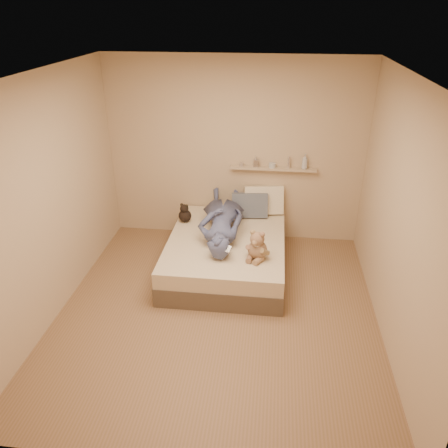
# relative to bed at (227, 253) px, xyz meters

# --- Properties ---
(room) EXTENTS (3.80, 3.80, 3.80)m
(room) POSITION_rel_bed_xyz_m (0.00, -0.93, 1.08)
(room) COLOR #876146
(room) RESTS_ON ground
(bed) EXTENTS (1.50, 1.90, 0.45)m
(bed) POSITION_rel_bed_xyz_m (0.00, 0.00, 0.00)
(bed) COLOR brown
(bed) RESTS_ON floor
(game_console) EXTENTS (0.21, 0.14, 0.07)m
(game_console) POSITION_rel_bed_xyz_m (0.02, -0.53, 0.39)
(game_console) COLOR silver
(game_console) RESTS_ON bed
(teddy_bear) EXTENTS (0.30, 0.31, 0.38)m
(teddy_bear) POSITION_rel_bed_xyz_m (0.41, -0.45, 0.38)
(teddy_bear) COLOR #8C6B4C
(teddy_bear) RESTS_ON bed
(dark_plush) EXTENTS (0.18, 0.18, 0.27)m
(dark_plush) POSITION_rel_bed_xyz_m (-0.63, 0.41, 0.34)
(dark_plush) COLOR black
(dark_plush) RESTS_ON bed
(pillow_cream) EXTENTS (0.58, 0.35, 0.43)m
(pillow_cream) POSITION_rel_bed_xyz_m (0.44, 0.83, 0.43)
(pillow_cream) COLOR beige
(pillow_cream) RESTS_ON bed
(pillow_grey) EXTENTS (0.52, 0.27, 0.36)m
(pillow_grey) POSITION_rel_bed_xyz_m (0.25, 0.69, 0.40)
(pillow_grey) COLOR slate
(pillow_grey) RESTS_ON bed
(person) EXTENTS (0.67, 1.62, 0.38)m
(person) POSITION_rel_bed_xyz_m (-0.08, 0.18, 0.42)
(person) COLOR #4E557B
(person) RESTS_ON bed
(wall_shelf) EXTENTS (1.20, 0.12, 0.03)m
(wall_shelf) POSITION_rel_bed_xyz_m (0.55, 0.91, 0.88)
(wall_shelf) COLOR tan
(wall_shelf) RESTS_ON wall_back
(shelf_bottles) EXTENTS (0.96, 0.11, 0.21)m
(shelf_bottles) POSITION_rel_bed_xyz_m (0.65, 0.91, 0.97)
(shelf_bottles) COLOR #A7998F
(shelf_bottles) RESTS_ON wall_shelf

